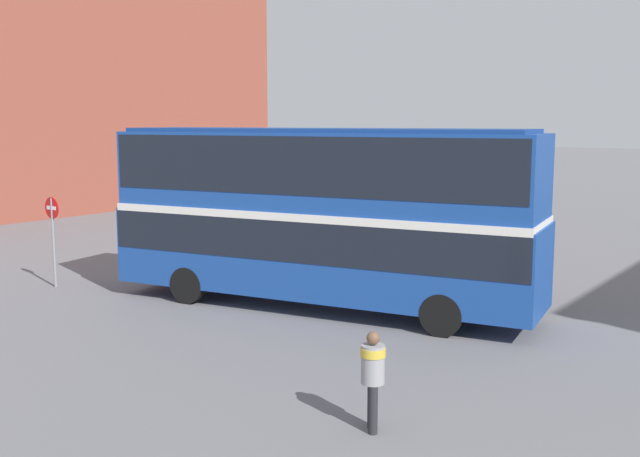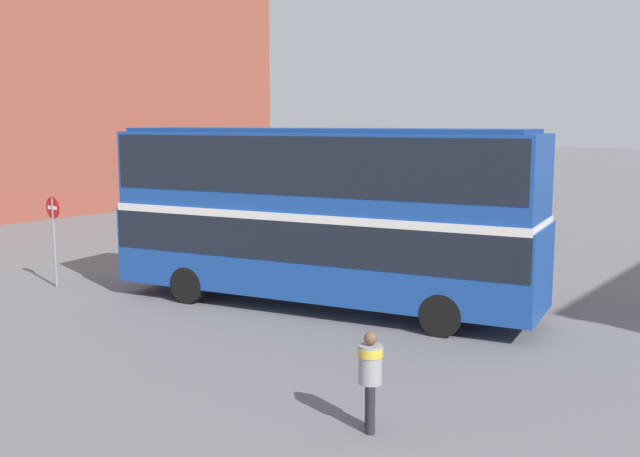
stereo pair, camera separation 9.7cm
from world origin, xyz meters
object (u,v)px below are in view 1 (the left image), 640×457
(pedestrian_foreground, at_px, (373,370))
(parked_car_kerb_near, at_px, (460,216))
(double_decker_bus, at_px, (320,207))
(no_entry_sign, at_px, (53,227))
(parked_car_kerb_far, at_px, (340,199))

(pedestrian_foreground, relative_size, parked_car_kerb_near, 0.36)
(double_decker_bus, height_order, parked_car_kerb_near, double_decker_bus)
(double_decker_bus, bearing_deg, pedestrian_foreground, -57.74)
(parked_car_kerb_near, bearing_deg, no_entry_sign, -100.36)
(pedestrian_foreground, distance_m, parked_car_kerb_near, 21.30)
(parked_car_kerb_far, bearing_deg, double_decker_bus, -51.09)
(double_decker_bus, relative_size, parked_car_kerb_far, 2.56)
(parked_car_kerb_near, bearing_deg, parked_car_kerb_far, 169.36)
(no_entry_sign, bearing_deg, parked_car_kerb_near, 73.58)
(pedestrian_foreground, height_order, parked_car_kerb_near, pedestrian_foreground)
(parked_car_kerb_near, xyz_separation_m, parked_car_kerb_far, (-7.88, 2.37, 0.05))
(parked_car_kerb_near, height_order, no_entry_sign, no_entry_sign)
(double_decker_bus, relative_size, no_entry_sign, 4.36)
(parked_car_kerb_far, relative_size, no_entry_sign, 1.70)
(pedestrian_foreground, bearing_deg, parked_car_kerb_near, -104.15)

